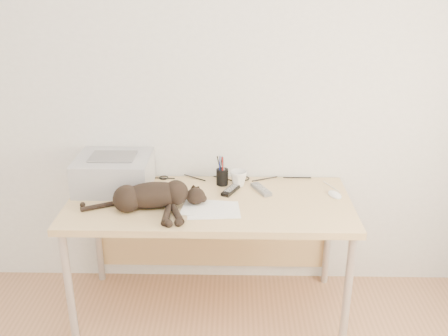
{
  "coord_description": "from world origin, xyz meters",
  "views": [
    {
      "loc": [
        0.14,
        -1.14,
        1.98
      ],
      "look_at": [
        0.08,
        1.34,
        0.96
      ],
      "focal_mm": 40.0,
      "sensor_mm": 36.0,
      "label": 1
    }
  ],
  "objects_px": {
    "mug": "(238,179)",
    "desk": "(210,215)",
    "pen_cup": "(222,177)",
    "cat": "(150,197)",
    "mouse": "(335,193)",
    "printer": "(114,172)"
  },
  "relations": [
    {
      "from": "mug",
      "to": "desk",
      "type": "bearing_deg",
      "value": -142.81
    },
    {
      "from": "pen_cup",
      "to": "cat",
      "type": "bearing_deg",
      "value": -139.69
    },
    {
      "from": "desk",
      "to": "pen_cup",
      "type": "distance_m",
      "value": 0.24
    },
    {
      "from": "cat",
      "to": "mouse",
      "type": "height_order",
      "value": "cat"
    },
    {
      "from": "pen_cup",
      "to": "mug",
      "type": "bearing_deg",
      "value": -11.17
    },
    {
      "from": "desk",
      "to": "cat",
      "type": "bearing_deg",
      "value": -150.19
    },
    {
      "from": "cat",
      "to": "mug",
      "type": "height_order",
      "value": "cat"
    },
    {
      "from": "printer",
      "to": "mug",
      "type": "distance_m",
      "value": 0.74
    },
    {
      "from": "desk",
      "to": "printer",
      "type": "bearing_deg",
      "value": 171.64
    },
    {
      "from": "printer",
      "to": "mouse",
      "type": "xyz_separation_m",
      "value": [
        1.29,
        -0.08,
        -0.08
      ]
    },
    {
      "from": "desk",
      "to": "mug",
      "type": "distance_m",
      "value": 0.27
    },
    {
      "from": "pen_cup",
      "to": "mouse",
      "type": "height_order",
      "value": "pen_cup"
    },
    {
      "from": "desk",
      "to": "pen_cup",
      "type": "bearing_deg",
      "value": 65.18
    },
    {
      "from": "pen_cup",
      "to": "mouse",
      "type": "xyz_separation_m",
      "value": [
        0.65,
        -0.14,
        -0.03
      ]
    },
    {
      "from": "desk",
      "to": "mug",
      "type": "height_order",
      "value": "mug"
    },
    {
      "from": "mouse",
      "to": "pen_cup",
      "type": "bearing_deg",
      "value": 147.52
    },
    {
      "from": "mug",
      "to": "mouse",
      "type": "xyz_separation_m",
      "value": [
        0.56,
        -0.13,
        -0.03
      ]
    },
    {
      "from": "desk",
      "to": "pen_cup",
      "type": "height_order",
      "value": "pen_cup"
    },
    {
      "from": "mug",
      "to": "mouse",
      "type": "distance_m",
      "value": 0.57
    },
    {
      "from": "mug",
      "to": "pen_cup",
      "type": "relative_size",
      "value": 0.56
    },
    {
      "from": "mug",
      "to": "pen_cup",
      "type": "bearing_deg",
      "value": 168.83
    },
    {
      "from": "mug",
      "to": "pen_cup",
      "type": "height_order",
      "value": "pen_cup"
    }
  ]
}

